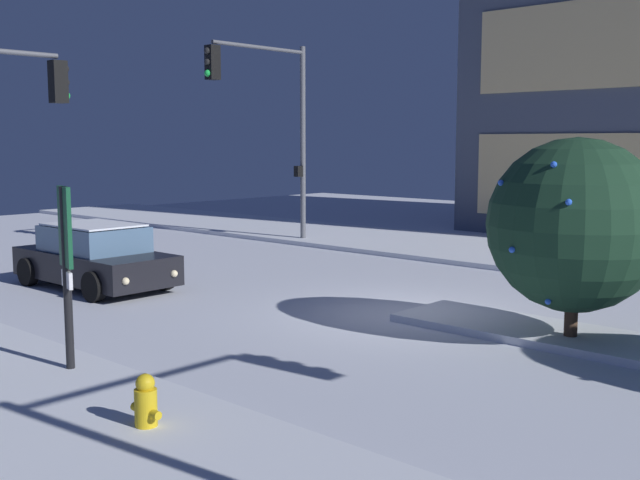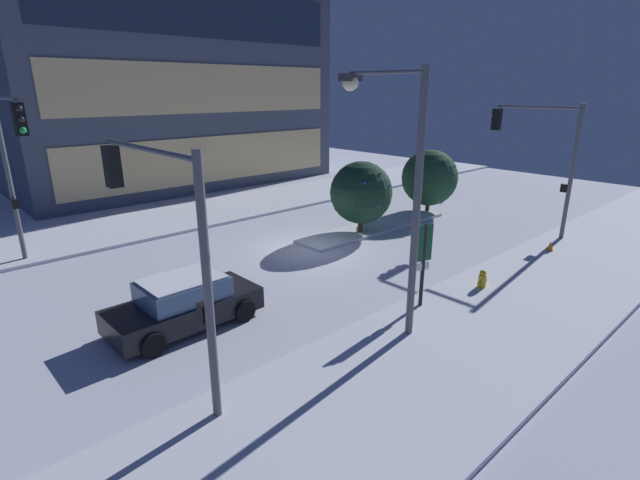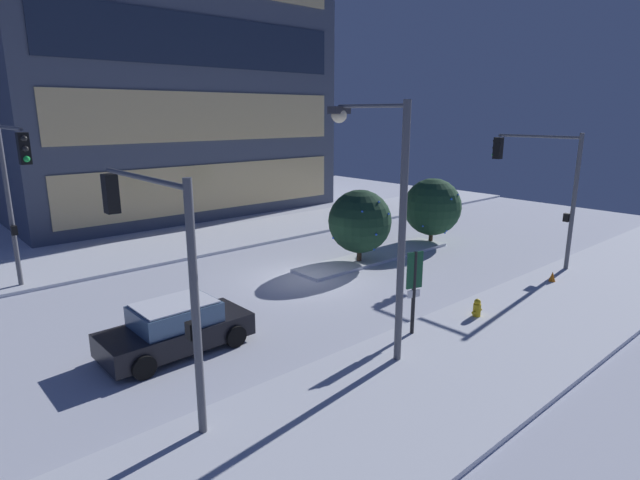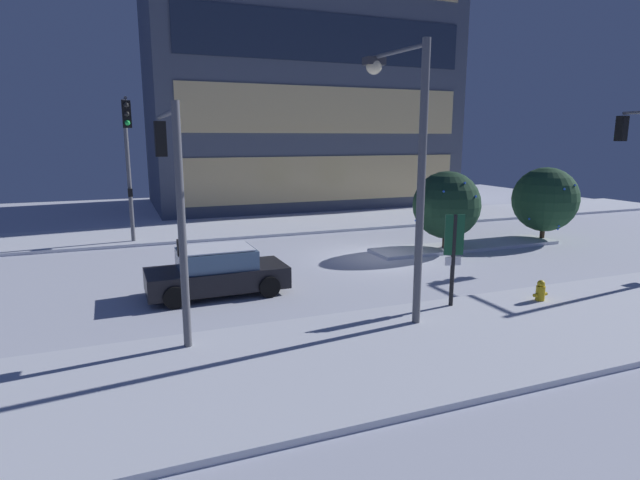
# 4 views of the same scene
# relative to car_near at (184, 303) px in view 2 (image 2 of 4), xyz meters

# --- Properties ---
(ground) EXTENTS (52.00, 52.00, 0.00)m
(ground) POSITION_rel_car_near_xyz_m (7.01, 2.53, -0.71)
(ground) COLOR silver
(curb_strip_near) EXTENTS (52.00, 5.20, 0.14)m
(curb_strip_near) POSITION_rel_car_near_xyz_m (7.01, -5.98, -0.64)
(curb_strip_near) COLOR silver
(curb_strip_near) RESTS_ON ground
(curb_strip_far) EXTENTS (52.00, 5.20, 0.14)m
(curb_strip_far) POSITION_rel_car_near_xyz_m (7.01, 11.04, -0.64)
(curb_strip_far) COLOR silver
(curb_strip_far) RESTS_ON ground
(median_strip) EXTENTS (9.00, 1.80, 0.14)m
(median_strip) POSITION_rel_car_near_xyz_m (11.62, 2.84, -0.64)
(median_strip) COLOR silver
(median_strip) RESTS_ON ground
(car_near) EXTENTS (4.40, 2.11, 1.49)m
(car_near) POSITION_rel_car_near_xyz_m (0.00, 0.00, 0.00)
(car_near) COLOR black
(car_near) RESTS_ON ground
(traffic_light_corner_near_right) EXTENTS (0.32, 4.10, 5.99)m
(traffic_light_corner_near_right) POSITION_rel_car_near_xyz_m (16.32, -2.63, 3.39)
(traffic_light_corner_near_right) COLOR #565960
(traffic_light_corner_near_right) RESTS_ON ground
(traffic_light_corner_far_left) EXTENTS (0.32, 4.20, 6.49)m
(traffic_light_corner_far_left) POSITION_rel_car_near_xyz_m (-2.19, 7.71, 3.71)
(traffic_light_corner_far_left) COLOR #565960
(traffic_light_corner_far_left) RESTS_ON ground
(traffic_light_corner_near_left) EXTENTS (0.32, 4.62, 5.59)m
(traffic_light_corner_near_left) POSITION_rel_car_near_xyz_m (-1.45, -2.35, 3.16)
(traffic_light_corner_near_left) COLOR #565960
(traffic_light_corner_near_left) RESTS_ON ground
(street_lamp_arched) EXTENTS (0.60, 2.53, 7.11)m
(street_lamp_arched) POSITION_rel_car_near_xyz_m (4.17, -4.07, 3.95)
(street_lamp_arched) COLOR #565960
(street_lamp_arched) RESTS_ON ground
(fire_hydrant) EXTENTS (0.48, 0.26, 0.75)m
(fire_hydrant) POSITION_rel_car_near_xyz_m (8.60, -4.55, -0.35)
(fire_hydrant) COLOR gold
(fire_hydrant) RESTS_ON ground
(parking_info_sign) EXTENTS (0.55, 0.21, 2.75)m
(parking_info_sign) POSITION_rel_car_near_xyz_m (5.90, -3.96, 1.04)
(parking_info_sign) COLOR black
(parking_info_sign) RESTS_ON ground
(decorated_tree_median) EXTENTS (3.01, 3.01, 3.49)m
(decorated_tree_median) POSITION_rel_car_near_xyz_m (15.99, 2.83, 1.27)
(decorated_tree_median) COLOR #473323
(decorated_tree_median) RESTS_ON ground
(decorated_tree_left_of_median) EXTENTS (2.89, 2.89, 3.45)m
(decorated_tree_left_of_median) POSITION_rel_car_near_xyz_m (10.36, 2.69, 1.30)
(decorated_tree_left_of_median) COLOR #473323
(decorated_tree_left_of_median) RESTS_ON ground
(construction_cone) EXTENTS (0.36, 0.36, 0.55)m
(construction_cone) POSITION_rel_car_near_xyz_m (14.14, -4.57, -0.44)
(construction_cone) COLOR orange
(construction_cone) RESTS_ON ground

